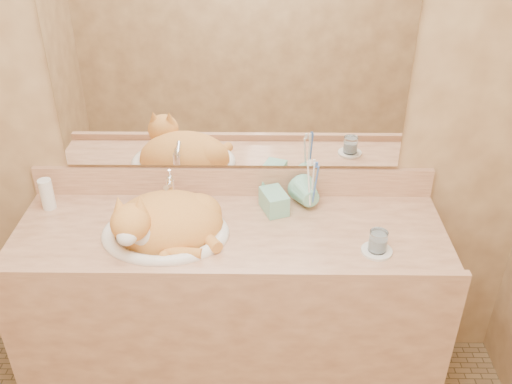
{
  "coord_description": "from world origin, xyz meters",
  "views": [
    {
      "loc": [
        0.12,
        -0.98,
        2.08
      ],
      "look_at": [
        0.1,
        0.7,
        1.04
      ],
      "focal_mm": 40.0,
      "sensor_mm": 36.0,
      "label": 1
    }
  ],
  "objects_px": {
    "cat": "(163,220)",
    "water_glass": "(378,241)",
    "sink_basin": "(164,219)",
    "toothbrush_cup": "(311,201)",
    "soap_dispenser": "(280,198)",
    "vanity_counter": "(232,317)"
  },
  "relations": [
    {
      "from": "vanity_counter",
      "to": "sink_basin",
      "type": "bearing_deg",
      "value": -175.09
    },
    {
      "from": "toothbrush_cup",
      "to": "vanity_counter",
      "type": "bearing_deg",
      "value": -156.67
    },
    {
      "from": "toothbrush_cup",
      "to": "soap_dispenser",
      "type": "bearing_deg",
      "value": -159.02
    },
    {
      "from": "vanity_counter",
      "to": "sink_basin",
      "type": "relative_size",
      "value": 3.51
    },
    {
      "from": "vanity_counter",
      "to": "toothbrush_cup",
      "type": "distance_m",
      "value": 0.58
    },
    {
      "from": "water_glass",
      "to": "vanity_counter",
      "type": "bearing_deg",
      "value": 167.58
    },
    {
      "from": "cat",
      "to": "soap_dispenser",
      "type": "distance_m",
      "value": 0.44
    },
    {
      "from": "cat",
      "to": "toothbrush_cup",
      "type": "bearing_deg",
      "value": 11.43
    },
    {
      "from": "cat",
      "to": "soap_dispenser",
      "type": "height_order",
      "value": "soap_dispenser"
    },
    {
      "from": "sink_basin",
      "to": "toothbrush_cup",
      "type": "relative_size",
      "value": 3.95
    },
    {
      "from": "sink_basin",
      "to": "toothbrush_cup",
      "type": "height_order",
      "value": "sink_basin"
    },
    {
      "from": "soap_dispenser",
      "to": "toothbrush_cup",
      "type": "xyz_separation_m",
      "value": [
        0.12,
        0.05,
        -0.04
      ]
    },
    {
      "from": "soap_dispenser",
      "to": "water_glass",
      "type": "xyz_separation_m",
      "value": [
        0.33,
        -0.2,
        -0.05
      ]
    },
    {
      "from": "sink_basin",
      "to": "cat",
      "type": "bearing_deg",
      "value": -146.55
    },
    {
      "from": "water_glass",
      "to": "toothbrush_cup",
      "type": "bearing_deg",
      "value": 130.73
    },
    {
      "from": "toothbrush_cup",
      "to": "cat",
      "type": "bearing_deg",
      "value": -164.05
    },
    {
      "from": "soap_dispenser",
      "to": "water_glass",
      "type": "bearing_deg",
      "value": -51.7
    },
    {
      "from": "water_glass",
      "to": "cat",
      "type": "bearing_deg",
      "value": 173.04
    },
    {
      "from": "toothbrush_cup",
      "to": "water_glass",
      "type": "xyz_separation_m",
      "value": [
        0.21,
        -0.25,
        -0.01
      ]
    },
    {
      "from": "vanity_counter",
      "to": "water_glass",
      "type": "height_order",
      "value": "water_glass"
    },
    {
      "from": "sink_basin",
      "to": "water_glass",
      "type": "distance_m",
      "value": 0.76
    },
    {
      "from": "cat",
      "to": "water_glass",
      "type": "bearing_deg",
      "value": -11.48
    }
  ]
}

